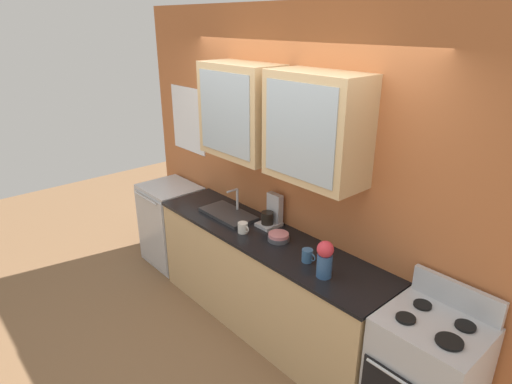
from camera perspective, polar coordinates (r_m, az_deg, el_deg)
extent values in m
plane|color=brown|center=(4.23, 1.00, -17.01)|extent=(10.00, 10.00, 0.00)
cube|color=#B76638|center=(3.76, 5.03, 2.15)|extent=(4.24, 0.10, 2.79)
cube|color=tan|center=(3.76, -1.94, 10.63)|extent=(0.77, 0.37, 0.80)
cube|color=#9EADB7|center=(3.65, -4.24, 10.24)|extent=(0.65, 0.01, 0.68)
cube|color=tan|center=(3.17, 7.96, 8.32)|extent=(0.77, 0.37, 0.80)
cube|color=#9EADB7|center=(3.03, 5.62, 7.83)|extent=(0.65, 0.01, 0.68)
cube|color=white|center=(4.82, -8.96, 9.40)|extent=(0.59, 0.01, 0.70)
cube|color=tan|center=(3.96, 1.05, -11.90)|extent=(2.42, 0.57, 0.91)
cube|color=black|center=(3.73, 1.09, -5.92)|extent=(2.44, 0.59, 0.03)
cube|color=silver|center=(3.25, 21.24, -22.31)|extent=(0.61, 0.54, 0.93)
cylinder|color=silver|center=(2.90, 18.71, -22.64)|extent=(0.49, 0.02, 0.02)
cube|color=silver|center=(3.10, 24.92, -12.19)|extent=(0.58, 0.04, 0.18)
cylinder|color=black|center=(2.92, 19.12, -15.44)|extent=(0.12, 0.12, 0.02)
cylinder|color=black|center=(2.83, 24.12, -17.54)|extent=(0.16, 0.16, 0.02)
cylinder|color=black|center=(3.07, 21.10, -13.70)|extent=(0.12, 0.12, 0.02)
cylinder|color=black|center=(2.99, 25.87, -15.60)|extent=(0.12, 0.12, 0.02)
cube|color=#2D2D30|center=(4.09, -3.71, -2.91)|extent=(0.56, 0.29, 0.03)
cylinder|color=silver|center=(4.10, -2.47, -0.96)|extent=(0.02, 0.02, 0.21)
cylinder|color=silver|center=(4.03, -3.16, 0.18)|extent=(0.02, 0.12, 0.02)
cylinder|color=#4C4C54|center=(3.64, 2.99, -6.11)|extent=(0.18, 0.18, 0.04)
cylinder|color=#D87F84|center=(3.62, 3.00, -5.73)|extent=(0.17, 0.17, 0.04)
cylinder|color=#33598C|center=(3.16, 8.99, -9.56)|extent=(0.11, 0.11, 0.18)
sphere|color=#D8333F|center=(3.09, 9.13, -7.47)|extent=(0.12, 0.12, 0.12)
cylinder|color=silver|center=(3.75, -1.76, -4.71)|extent=(0.09, 0.09, 0.09)
torus|color=silver|center=(3.71, -1.25, -4.91)|extent=(0.06, 0.01, 0.06)
cylinder|color=#38608C|center=(3.34, 6.77, -8.31)|extent=(0.08, 0.08, 0.10)
torus|color=#38608C|center=(3.31, 7.41, -8.54)|extent=(0.06, 0.01, 0.06)
cube|color=silver|center=(5.07, -10.99, -4.18)|extent=(0.63, 0.54, 0.93)
cube|color=silver|center=(4.96, -13.72, -5.06)|extent=(0.59, 0.01, 0.84)
cylinder|color=silver|center=(4.78, -14.41, -0.78)|extent=(0.47, 0.02, 0.02)
cube|color=#B7B7BC|center=(3.88, 1.72, -4.29)|extent=(0.17, 0.20, 0.03)
cylinder|color=black|center=(3.83, 1.51, -3.44)|extent=(0.11, 0.11, 0.11)
cube|color=#B7B7BC|center=(3.86, 2.50, -2.05)|extent=(0.15, 0.06, 0.26)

